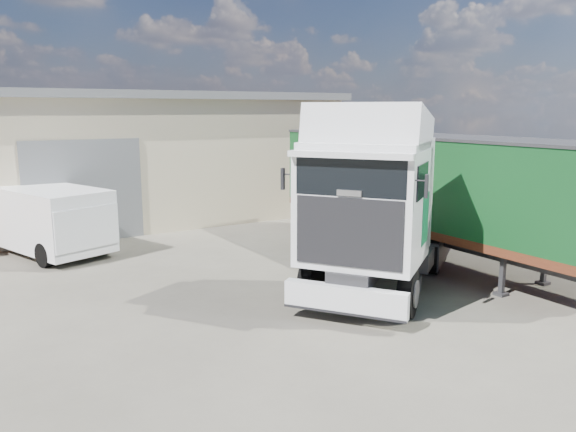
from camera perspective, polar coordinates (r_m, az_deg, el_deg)
ground at (r=12.68m, az=-1.38°, el=-10.60°), size 120.00×120.00×0.00m
brick_boundary_wall at (r=23.98m, az=15.82°, el=2.30°), size 0.35×26.00×2.50m
tractor_unit at (r=14.08m, az=8.67°, el=-0.04°), size 7.20×6.33×4.78m
box_trailer at (r=17.82m, az=13.35°, el=3.19°), size 2.78×11.68×3.86m
panel_van at (r=19.83m, az=-23.33°, el=-0.30°), size 3.83×5.68×2.15m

